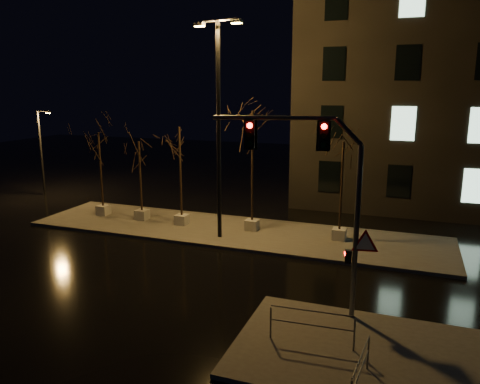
% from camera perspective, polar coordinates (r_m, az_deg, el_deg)
% --- Properties ---
extents(ground, '(90.00, 90.00, 0.00)m').
position_cam_1_polar(ground, '(19.58, -7.37, -9.97)').
color(ground, black).
rests_on(ground, ground).
extents(median, '(22.00, 5.00, 0.15)m').
position_cam_1_polar(median, '(24.70, -0.95, -4.82)').
color(median, '#4B4843').
rests_on(median, ground).
extents(sidewalk_corner, '(7.00, 5.00, 0.15)m').
position_cam_1_polar(sidewalk_corner, '(14.55, 14.09, -18.46)').
color(sidewalk_corner, '#4B4843').
rests_on(sidewalk_corner, ground).
extents(tree_0, '(1.80, 1.80, 4.95)m').
position_cam_1_polar(tree_0, '(28.05, -16.76, 4.78)').
color(tree_0, '#AEACA2').
rests_on(tree_0, median).
extents(tree_1, '(1.80, 1.80, 4.56)m').
position_cam_1_polar(tree_1, '(26.50, -12.15, 3.95)').
color(tree_1, '#AEACA2').
rests_on(tree_1, median).
extents(tree_2, '(1.80, 1.80, 5.46)m').
position_cam_1_polar(tree_2, '(24.99, -7.35, 5.19)').
color(tree_2, '#AEACA2').
rests_on(tree_2, median).
extents(tree_3, '(1.80, 1.80, 6.37)m').
position_cam_1_polar(tree_3, '(23.74, 1.53, 6.58)').
color(tree_3, '#AEACA2').
rests_on(tree_3, median).
extents(tree_4, '(1.80, 1.80, 4.97)m').
position_cam_1_polar(tree_4, '(22.82, 12.39, 3.36)').
color(tree_4, '#AEACA2').
rests_on(tree_4, median).
extents(traffic_signal_mast, '(5.24, 1.09, 6.50)m').
position_cam_1_polar(traffic_signal_mast, '(14.79, 10.21, 0.42)').
color(traffic_signal_mast, '#525559').
rests_on(traffic_signal_mast, sidewalk_corner).
extents(streetlight_main, '(2.58, 0.82, 10.37)m').
position_cam_1_polar(streetlight_main, '(22.52, -2.64, 9.19)').
color(streetlight_main, black).
rests_on(streetlight_main, median).
extents(streetlight_far, '(1.16, 0.22, 5.93)m').
position_cam_1_polar(streetlight_far, '(35.56, -23.01, 4.83)').
color(streetlight_far, black).
rests_on(streetlight_far, ground).
extents(guard_rail_a, '(2.49, 0.19, 1.07)m').
position_cam_1_polar(guard_rail_a, '(14.21, 8.73, -15.40)').
color(guard_rail_a, '#525559').
rests_on(guard_rail_a, sidewalk_corner).
extents(guard_rail_b, '(0.24, 2.07, 0.99)m').
position_cam_1_polar(guard_rail_b, '(12.59, 14.48, -20.03)').
color(guard_rail_b, '#525559').
rests_on(guard_rail_b, sidewalk_corner).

